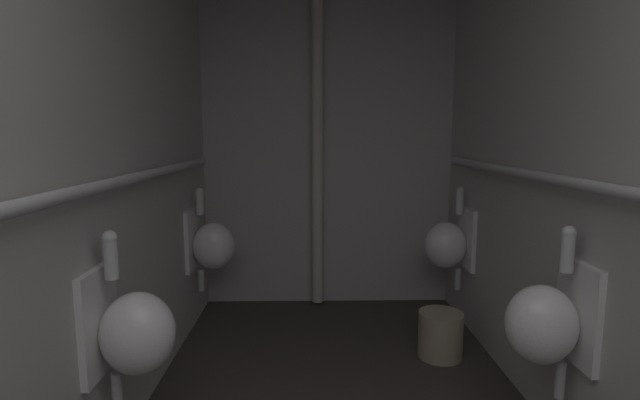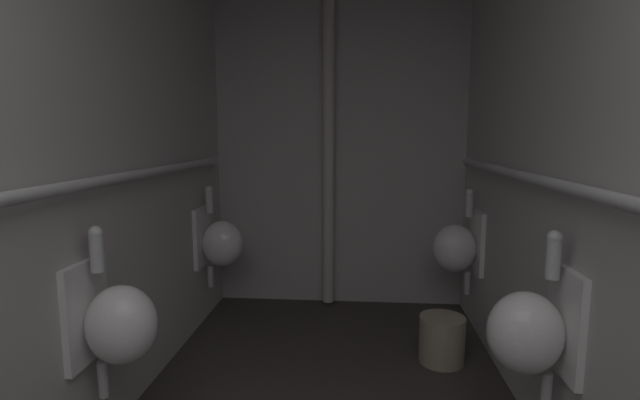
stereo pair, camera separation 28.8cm
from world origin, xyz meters
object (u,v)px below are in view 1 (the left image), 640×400
Objects in this scene: urinal_right_far at (449,244)px; waste_bin at (440,334)px; urinal_right_mid at (546,322)px; urinal_left_far at (211,245)px; standpipe_back_wall at (317,148)px; urinal_left_mid at (132,331)px.

waste_bin is at bearing -109.86° from urinal_right_far.
urinal_right_mid reaches higher than waste_bin.
urinal_left_far is 1.68m from waste_bin.
standpipe_back_wall reaches higher than urinal_right_mid.
urinal_left_mid and urinal_right_mid have the same top height.
urinal_left_mid is at bearing -90.00° from urinal_left_far.
urinal_left_far is at bearing 90.00° from urinal_left_mid.
urinal_left_mid is 0.30× the size of standpipe_back_wall.
urinal_right_mid is at bearing 1.95° from urinal_left_mid.
urinal_left_far is 1.11m from standpipe_back_wall.
urinal_right_far is (1.72, -0.00, 0.00)m from urinal_left_far.
standpipe_back_wall is 8.74× the size of waste_bin.
standpipe_back_wall is at bearing 116.89° from urinal_right_mid.
urinal_left_mid is 1.72m from urinal_right_mid.
urinal_left_far is 2.61× the size of waste_bin.
urinal_right_mid is 1.00× the size of urinal_right_far.
urinal_right_far is (0.00, 1.42, 0.00)m from urinal_right_mid.
urinal_right_far reaches higher than waste_bin.
urinal_right_far is at bearing -25.04° from standpipe_back_wall.
waste_bin is (-0.18, -0.49, -0.47)m from urinal_right_far.
urinal_left_far is 1.00× the size of urinal_right_mid.
urinal_left_mid is 2.17m from standpipe_back_wall.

